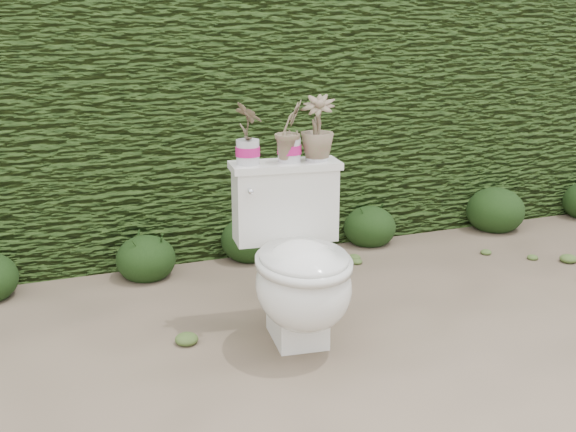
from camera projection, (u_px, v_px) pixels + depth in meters
name	position (u px, v px, depth m)	size (l,w,h in m)	color
ground	(334.00, 327.00, 3.41)	(60.00, 60.00, 0.00)	gray
hedge	(231.00, 112.00, 4.61)	(8.00, 1.00, 1.60)	#38571D
toilet	(298.00, 267.00, 3.17)	(0.53, 0.73, 0.78)	silver
potted_plant_left	(247.00, 135.00, 3.19)	(0.14, 0.09, 0.27)	#28822E
potted_plant_center	(289.00, 133.00, 3.24)	(0.15, 0.12, 0.26)	#28822E
potted_plant_right	(317.00, 130.00, 3.27)	(0.16, 0.16, 0.28)	#28822E
liriope_clump_2	(146.00, 254.00, 3.99)	(0.33, 0.33, 0.26)	#203A14
liriope_clump_3	(251.00, 235.00, 4.29)	(0.36, 0.36, 0.29)	#203A14
liriope_clump_4	(370.00, 223.00, 4.56)	(0.33, 0.33, 0.27)	#203A14
liriope_clump_5	(496.00, 206.00, 4.84)	(0.39, 0.39, 0.31)	#203A14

